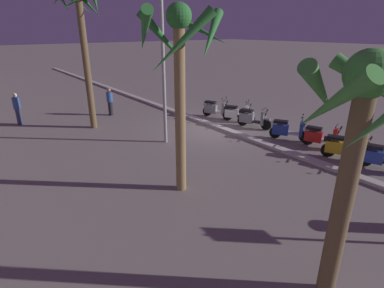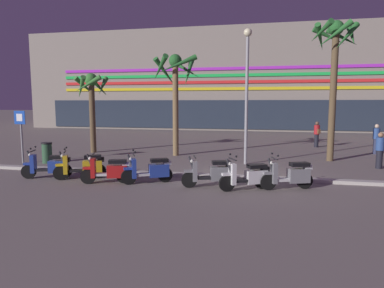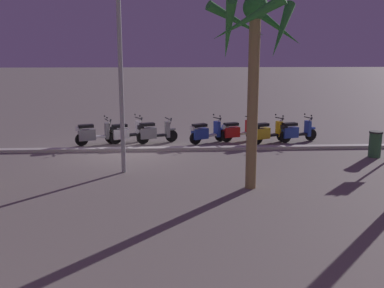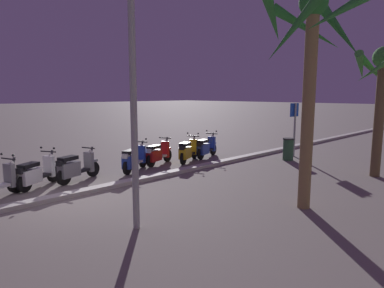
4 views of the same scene
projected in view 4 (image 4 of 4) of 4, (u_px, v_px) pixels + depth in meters
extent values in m
plane|color=slate|center=(68.00, 198.00, 9.20)|extent=(200.00, 200.00, 0.00)
cube|color=#BCB7AD|center=(66.00, 195.00, 9.26)|extent=(60.00, 0.36, 0.12)
cylinder|color=black|center=(213.00, 149.00, 15.69)|extent=(0.53, 0.25, 0.52)
cylinder|color=black|center=(201.00, 154.00, 14.57)|extent=(0.53, 0.25, 0.52)
cube|color=black|center=(208.00, 150.00, 15.16)|extent=(0.66, 0.45, 0.08)
cube|color=#233D9E|center=(203.00, 149.00, 14.73)|extent=(0.74, 0.51, 0.44)
cube|color=black|center=(203.00, 141.00, 14.67)|extent=(0.66, 0.47, 0.12)
cube|color=#233D9E|center=(212.00, 144.00, 15.49)|extent=(0.23, 0.37, 0.66)
cube|color=#233D9E|center=(213.00, 143.00, 15.64)|extent=(0.35, 0.25, 0.08)
cylinder|color=#333338|center=(212.00, 140.00, 15.53)|extent=(0.29, 0.15, 0.69)
cylinder|color=black|center=(212.00, 134.00, 15.42)|extent=(0.20, 0.55, 0.04)
sphere|color=white|center=(213.00, 136.00, 15.53)|extent=(0.12, 0.12, 0.12)
cube|color=black|center=(200.00, 144.00, 14.44)|extent=(0.29, 0.26, 0.16)
sphere|color=black|center=(207.00, 131.00, 15.50)|extent=(0.07, 0.07, 0.07)
sphere|color=black|center=(216.00, 131.00, 15.27)|extent=(0.07, 0.07, 0.07)
cylinder|color=black|center=(194.00, 153.00, 14.78)|extent=(0.51, 0.31, 0.52)
cylinder|color=black|center=(183.00, 158.00, 13.54)|extent=(0.51, 0.31, 0.52)
cube|color=black|center=(190.00, 154.00, 14.20)|extent=(0.66, 0.51, 0.08)
cube|color=gold|center=(185.00, 153.00, 13.72)|extent=(0.75, 0.58, 0.45)
cube|color=black|center=(185.00, 144.00, 13.65)|extent=(0.67, 0.53, 0.12)
cube|color=gold|center=(193.00, 147.00, 14.57)|extent=(0.27, 0.37, 0.66)
cube|color=gold|center=(194.00, 146.00, 14.73)|extent=(0.36, 0.28, 0.08)
cylinder|color=#333338|center=(194.00, 143.00, 14.62)|extent=(0.29, 0.18, 0.69)
cylinder|color=black|center=(193.00, 136.00, 14.50)|extent=(0.28, 0.52, 0.04)
sphere|color=white|center=(194.00, 139.00, 14.61)|extent=(0.12, 0.12, 0.12)
cube|color=black|center=(183.00, 148.00, 13.40)|extent=(0.30, 0.28, 0.16)
sphere|color=black|center=(188.00, 133.00, 14.54)|extent=(0.07, 0.07, 0.07)
sphere|color=black|center=(198.00, 134.00, 14.38)|extent=(0.07, 0.07, 0.07)
cylinder|color=black|center=(167.00, 155.00, 14.14)|extent=(0.53, 0.25, 0.52)
cylinder|color=black|center=(151.00, 160.00, 13.08)|extent=(0.53, 0.25, 0.52)
cube|color=silver|center=(160.00, 156.00, 13.65)|extent=(0.66, 0.45, 0.08)
cube|color=red|center=(154.00, 156.00, 13.25)|extent=(0.75, 0.51, 0.42)
cube|color=black|center=(154.00, 147.00, 13.19)|extent=(0.66, 0.47, 0.12)
cube|color=red|center=(165.00, 149.00, 13.94)|extent=(0.24, 0.37, 0.66)
cube|color=red|center=(167.00, 149.00, 14.10)|extent=(0.35, 0.25, 0.08)
cylinder|color=#333338|center=(166.00, 145.00, 13.99)|extent=(0.29, 0.15, 0.69)
cylinder|color=black|center=(165.00, 138.00, 13.87)|extent=(0.21, 0.55, 0.04)
sphere|color=white|center=(166.00, 141.00, 13.98)|extent=(0.12, 0.12, 0.12)
cube|color=silver|center=(150.00, 151.00, 12.95)|extent=(0.29, 0.26, 0.16)
cylinder|color=black|center=(143.00, 161.00, 13.04)|extent=(0.51, 0.33, 0.52)
cylinder|color=black|center=(127.00, 167.00, 11.85)|extent=(0.51, 0.33, 0.52)
cube|color=silver|center=(136.00, 162.00, 12.48)|extent=(0.66, 0.53, 0.08)
cube|color=#233D9E|center=(130.00, 161.00, 12.03)|extent=(0.75, 0.60, 0.44)
cube|color=black|center=(130.00, 152.00, 11.96)|extent=(0.67, 0.55, 0.12)
cube|color=#233D9E|center=(141.00, 154.00, 12.83)|extent=(0.28, 0.37, 0.66)
cube|color=#233D9E|center=(143.00, 153.00, 13.00)|extent=(0.36, 0.29, 0.08)
cylinder|color=#333338|center=(142.00, 150.00, 12.88)|extent=(0.28, 0.20, 0.69)
cylinder|color=black|center=(140.00, 142.00, 12.76)|extent=(0.30, 0.51, 0.04)
sphere|color=white|center=(142.00, 145.00, 12.87)|extent=(0.12, 0.12, 0.12)
cube|color=silver|center=(126.00, 156.00, 11.71)|extent=(0.31, 0.29, 0.16)
sphere|color=black|center=(134.00, 138.00, 12.79)|extent=(0.07, 0.07, 0.07)
sphere|color=black|center=(146.00, 139.00, 12.65)|extent=(0.07, 0.07, 0.07)
cylinder|color=black|center=(93.00, 169.00, 11.58)|extent=(0.53, 0.26, 0.52)
cylinder|color=black|center=(64.00, 177.00, 10.47)|extent=(0.53, 0.26, 0.52)
cube|color=black|center=(80.00, 171.00, 11.06)|extent=(0.66, 0.45, 0.08)
cube|color=slate|center=(69.00, 170.00, 10.64)|extent=(0.75, 0.51, 0.46)
cube|color=black|center=(68.00, 158.00, 10.57)|extent=(0.66, 0.47, 0.12)
cube|color=slate|center=(89.00, 162.00, 11.38)|extent=(0.24, 0.37, 0.66)
cube|color=slate|center=(93.00, 161.00, 11.54)|extent=(0.35, 0.25, 0.08)
cylinder|color=#333338|center=(90.00, 157.00, 11.43)|extent=(0.29, 0.15, 0.69)
cylinder|color=black|center=(88.00, 148.00, 11.31)|extent=(0.21, 0.55, 0.04)
sphere|color=white|center=(91.00, 152.00, 11.42)|extent=(0.12, 0.12, 0.12)
cube|color=black|center=(61.00, 163.00, 10.34)|extent=(0.29, 0.26, 0.16)
cylinder|color=black|center=(54.00, 174.00, 10.88)|extent=(0.51, 0.34, 0.52)
cylinder|color=black|center=(24.00, 183.00, 9.72)|extent=(0.51, 0.34, 0.52)
cube|color=black|center=(41.00, 176.00, 10.34)|extent=(0.66, 0.53, 0.08)
cube|color=white|center=(30.00, 176.00, 9.91)|extent=(0.75, 0.60, 0.42)
cube|color=black|center=(28.00, 165.00, 9.84)|extent=(0.67, 0.55, 0.12)
cube|color=white|center=(49.00, 166.00, 10.67)|extent=(0.28, 0.37, 0.66)
cube|color=white|center=(53.00, 165.00, 10.84)|extent=(0.36, 0.29, 0.08)
cylinder|color=#333338|center=(51.00, 161.00, 10.72)|extent=(0.28, 0.20, 0.69)
cylinder|color=black|center=(48.00, 152.00, 10.60)|extent=(0.30, 0.51, 0.04)
sphere|color=white|center=(51.00, 155.00, 10.71)|extent=(0.12, 0.12, 0.12)
cube|color=black|center=(21.00, 171.00, 9.59)|extent=(0.31, 0.29, 0.16)
sphere|color=black|center=(41.00, 148.00, 10.63)|extent=(0.07, 0.07, 0.07)
sphere|color=black|center=(54.00, 148.00, 10.49)|extent=(0.07, 0.07, 0.07)
cylinder|color=black|center=(16.00, 184.00, 9.68)|extent=(0.52, 0.27, 0.52)
cube|color=slate|center=(10.00, 175.00, 9.48)|extent=(0.25, 0.37, 0.66)
cube|color=slate|center=(15.00, 174.00, 9.64)|extent=(0.36, 0.26, 0.08)
cylinder|color=#333338|center=(12.00, 169.00, 9.53)|extent=(0.29, 0.16, 0.69)
cylinder|color=black|center=(8.00, 159.00, 9.41)|extent=(0.23, 0.54, 0.04)
sphere|color=white|center=(12.00, 163.00, 9.52)|extent=(0.12, 0.12, 0.12)
sphere|color=black|center=(1.00, 154.00, 9.48)|extent=(0.07, 0.07, 0.07)
sphere|color=black|center=(13.00, 155.00, 9.27)|extent=(0.07, 0.07, 0.07)
cylinder|color=#939399|center=(295.00, 130.00, 15.25)|extent=(0.09, 0.09, 2.40)
cube|color=#1947B7|center=(294.00, 110.00, 15.16)|extent=(0.60, 0.09, 0.60)
cube|color=white|center=(294.00, 110.00, 15.17)|extent=(0.33, 0.05, 0.33)
cylinder|color=olive|center=(308.00, 109.00, 8.09)|extent=(0.30, 0.30, 4.89)
sphere|color=#286B2D|center=(314.00, 2.00, 7.73)|extent=(0.66, 0.66, 0.66)
cone|color=#286B2D|center=(296.00, 25.00, 7.35)|extent=(0.33, 1.61, 1.60)
cone|color=#286B2D|center=(342.00, 10.00, 6.98)|extent=(1.84, 1.00, 1.17)
cone|color=#286B2D|center=(339.00, 30.00, 7.99)|extent=(1.06, 1.55, 1.56)
cone|color=#286B2D|center=(306.00, 28.00, 8.62)|extent=(1.33, 1.63, 1.28)
cone|color=#286B2D|center=(273.00, 19.00, 8.13)|extent=(1.90, 0.98, 1.03)
cylinder|color=brown|center=(379.00, 118.00, 11.37)|extent=(0.32, 0.32, 4.00)
sphere|color=#3D8438|center=(384.00, 57.00, 11.08)|extent=(0.70, 0.70, 0.70)
cone|color=#3D8438|center=(380.00, 67.00, 10.64)|extent=(0.48, 1.44, 1.11)
cone|color=#3D8438|center=(375.00, 72.00, 11.69)|extent=(1.10, 1.14, 1.26)
cone|color=#3D8438|center=(361.00, 67.00, 11.48)|extent=(1.50, 0.60, 1.00)
cylinder|color=#2D5638|center=(288.00, 150.00, 14.42)|extent=(0.44, 0.44, 0.90)
cylinder|color=black|center=(289.00, 139.00, 14.36)|extent=(0.48, 0.48, 0.06)
cylinder|color=#939399|center=(133.00, 94.00, 6.76)|extent=(0.14, 0.14, 5.60)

